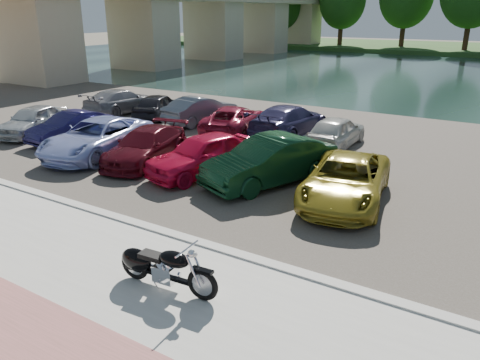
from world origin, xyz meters
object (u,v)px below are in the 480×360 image
(car_1, at_px, (71,127))
(car_2, at_px, (98,138))
(car_0, at_px, (33,120))
(motorcycle, at_px, (159,266))

(car_1, bearing_deg, car_2, -15.97)
(car_0, relative_size, car_1, 1.03)
(motorcycle, distance_m, car_1, 13.00)
(motorcycle, bearing_deg, car_2, 140.00)
(motorcycle, relative_size, car_2, 0.46)
(car_0, bearing_deg, car_1, -11.94)
(car_0, distance_m, car_1, 2.41)
(car_2, bearing_deg, motorcycle, -43.74)
(motorcycle, xyz_separation_m, car_0, (-13.43, 6.72, 0.15))
(motorcycle, height_order, car_2, car_2)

